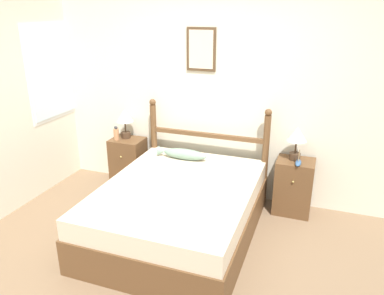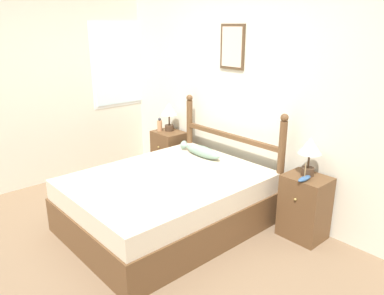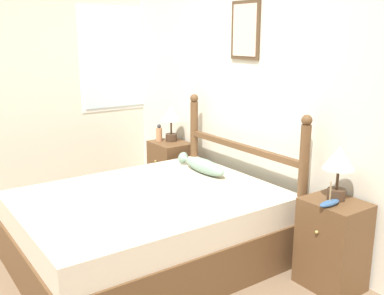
{
  "view_description": "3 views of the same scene",
  "coord_description": "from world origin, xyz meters",
  "px_view_note": "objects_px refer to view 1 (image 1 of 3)",
  "views": [
    {
      "loc": [
        1.21,
        -2.55,
        2.26
      ],
      "look_at": [
        -0.05,
        0.93,
        0.87
      ],
      "focal_mm": 35.0,
      "sensor_mm": 36.0,
      "label": 1
    },
    {
      "loc": [
        2.73,
        -1.56,
        2.04
      ],
      "look_at": [
        -0.04,
        0.93,
        0.82
      ],
      "focal_mm": 35.0,
      "sensor_mm": 36.0,
      "label": 2
    },
    {
      "loc": [
        2.81,
        -0.99,
        1.77
      ],
      "look_at": [
        -0.0,
        0.98,
        0.9
      ],
      "focal_mm": 42.0,
      "sensor_mm": 36.0,
      "label": 3
    }
  ],
  "objects_px": {
    "bed": "(179,210)",
    "table_lamp_left": "(125,118)",
    "table_lamp_right": "(297,137)",
    "nightstand_right": "(293,187)",
    "bottle": "(116,134)",
    "fish_pillow": "(183,154)",
    "nightstand_left": "(128,162)",
    "model_boat": "(298,163)"
  },
  "relations": [
    {
      "from": "nightstand_left",
      "to": "model_boat",
      "type": "relative_size",
      "value": 3.45
    },
    {
      "from": "model_boat",
      "to": "fish_pillow",
      "type": "bearing_deg",
      "value": -176.36
    },
    {
      "from": "table_lamp_right",
      "to": "fish_pillow",
      "type": "bearing_deg",
      "value": -170.2
    },
    {
      "from": "bed",
      "to": "nightstand_right",
      "type": "height_order",
      "value": "nightstand_right"
    },
    {
      "from": "bed",
      "to": "model_boat",
      "type": "relative_size",
      "value": 10.47
    },
    {
      "from": "bed",
      "to": "table_lamp_left",
      "type": "height_order",
      "value": "table_lamp_left"
    },
    {
      "from": "nightstand_left",
      "to": "bottle",
      "type": "distance_m",
      "value": 0.43
    },
    {
      "from": "table_lamp_right",
      "to": "table_lamp_left",
      "type": "bearing_deg",
      "value": 179.56
    },
    {
      "from": "bed",
      "to": "nightstand_left",
      "type": "bearing_deg",
      "value": 140.69
    },
    {
      "from": "nightstand_left",
      "to": "fish_pillow",
      "type": "xyz_separation_m",
      "value": [
        0.86,
        -0.19,
        0.3
      ]
    },
    {
      "from": "table_lamp_left",
      "to": "table_lamp_right",
      "type": "bearing_deg",
      "value": -0.44
    },
    {
      "from": "bed",
      "to": "table_lamp_right",
      "type": "relative_size",
      "value": 5.11
    },
    {
      "from": "bed",
      "to": "model_boat",
      "type": "bearing_deg",
      "value": 34.92
    },
    {
      "from": "table_lamp_right",
      "to": "model_boat",
      "type": "distance_m",
      "value": 0.29
    },
    {
      "from": "table_lamp_left",
      "to": "fish_pillow",
      "type": "distance_m",
      "value": 0.97
    },
    {
      "from": "table_lamp_left",
      "to": "table_lamp_right",
      "type": "relative_size",
      "value": 1.0
    },
    {
      "from": "bed",
      "to": "fish_pillow",
      "type": "height_order",
      "value": "fish_pillow"
    },
    {
      "from": "nightstand_left",
      "to": "bottle",
      "type": "relative_size",
      "value": 3.5
    },
    {
      "from": "nightstand_right",
      "to": "bottle",
      "type": "distance_m",
      "value": 2.31
    },
    {
      "from": "nightstand_right",
      "to": "table_lamp_right",
      "type": "distance_m",
      "value": 0.6
    },
    {
      "from": "nightstand_left",
      "to": "nightstand_right",
      "type": "xyz_separation_m",
      "value": [
        2.15,
        0.0,
        0.0
      ]
    },
    {
      "from": "nightstand_right",
      "to": "model_boat",
      "type": "distance_m",
      "value": 0.37
    },
    {
      "from": "bottle",
      "to": "nightstand_left",
      "type": "bearing_deg",
      "value": 27.99
    },
    {
      "from": "bottle",
      "to": "fish_pillow",
      "type": "bearing_deg",
      "value": -7.67
    },
    {
      "from": "bed",
      "to": "model_boat",
      "type": "xyz_separation_m",
      "value": [
        1.11,
        0.77,
        0.39
      ]
    },
    {
      "from": "table_lamp_right",
      "to": "model_boat",
      "type": "bearing_deg",
      "value": -68.84
    },
    {
      "from": "table_lamp_right",
      "to": "bottle",
      "type": "distance_m",
      "value": 2.26
    },
    {
      "from": "nightstand_left",
      "to": "table_lamp_right",
      "type": "bearing_deg",
      "value": 0.72
    },
    {
      "from": "model_boat",
      "to": "nightstand_right",
      "type": "bearing_deg",
      "value": 105.33
    },
    {
      "from": "bed",
      "to": "nightstand_left",
      "type": "relative_size",
      "value": 3.04
    },
    {
      "from": "bed",
      "to": "bottle",
      "type": "xyz_separation_m",
      "value": [
        -1.19,
        0.82,
        0.45
      ]
    },
    {
      "from": "fish_pillow",
      "to": "table_lamp_right",
      "type": "bearing_deg",
      "value": 9.8
    },
    {
      "from": "bed",
      "to": "nightstand_right",
      "type": "xyz_separation_m",
      "value": [
        1.08,
        0.88,
        0.05
      ]
    },
    {
      "from": "nightstand_right",
      "to": "table_lamp_left",
      "type": "bearing_deg",
      "value": 178.87
    },
    {
      "from": "table_lamp_right",
      "to": "bottle",
      "type": "relative_size",
      "value": 2.08
    },
    {
      "from": "table_lamp_right",
      "to": "fish_pillow",
      "type": "xyz_separation_m",
      "value": [
        -1.27,
        -0.22,
        -0.29
      ]
    },
    {
      "from": "bed",
      "to": "table_lamp_right",
      "type": "height_order",
      "value": "table_lamp_right"
    },
    {
      "from": "bed",
      "to": "table_lamp_right",
      "type": "distance_m",
      "value": 1.53
    },
    {
      "from": "bottle",
      "to": "fish_pillow",
      "type": "distance_m",
      "value": 0.99
    },
    {
      "from": "bed",
      "to": "nightstand_left",
      "type": "distance_m",
      "value": 1.39
    },
    {
      "from": "nightstand_left",
      "to": "table_lamp_left",
      "type": "height_order",
      "value": "table_lamp_left"
    },
    {
      "from": "bottle",
      "to": "table_lamp_left",
      "type": "bearing_deg",
      "value": 53.01
    }
  ]
}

